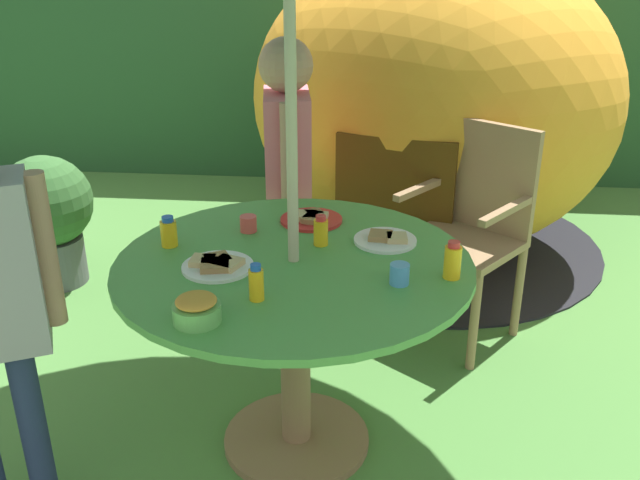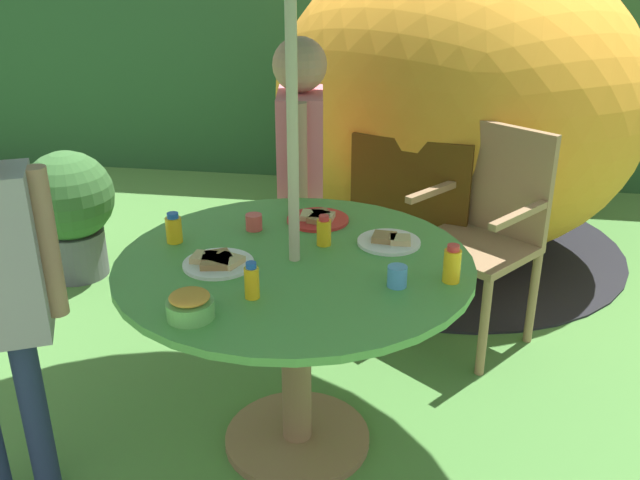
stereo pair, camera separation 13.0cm
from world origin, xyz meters
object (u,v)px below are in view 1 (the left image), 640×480
(wooden_chair, at_px, (472,220))
(juice_bottle_center_front, at_px, (321,231))
(plate_near_right, at_px, (386,239))
(child_in_pink_shirt, at_px, (288,152))
(potted_plant, at_px, (47,213))
(snack_bowl, at_px, (197,309))
(garden_table, at_px, (295,310))
(plate_back_edge, at_px, (311,218))
(cup_near, at_px, (248,224))
(juice_bottle_near_left, at_px, (453,261))
(juice_bottle_far_right, at_px, (169,232))
(dome_tent, at_px, (431,103))
(cup_far, at_px, (400,274))
(juice_bottle_center_back, at_px, (256,283))
(plate_far_left, at_px, (217,265))

(wooden_chair, bearing_deg, juice_bottle_center_front, -91.23)
(plate_near_right, bearing_deg, child_in_pink_shirt, 122.98)
(potted_plant, bearing_deg, snack_bowl, -52.18)
(garden_table, xyz_separation_m, child_in_pink_shirt, (-0.14, 0.86, 0.31))
(child_in_pink_shirt, relative_size, plate_back_edge, 5.83)
(plate_back_edge, distance_m, cup_near, 0.25)
(potted_plant, distance_m, juice_bottle_near_left, 2.39)
(potted_plant, relative_size, plate_near_right, 3.21)
(juice_bottle_near_left, relative_size, juice_bottle_center_front, 1.13)
(juice_bottle_near_left, xyz_separation_m, juice_bottle_far_right, (-0.95, 0.16, -0.01))
(dome_tent, distance_m, potted_plant, 2.19)
(juice_bottle_far_right, bearing_deg, plate_back_edge, 30.05)
(juice_bottle_far_right, relative_size, juice_bottle_center_front, 1.00)
(snack_bowl, bearing_deg, juice_bottle_far_right, 114.51)
(juice_bottle_far_right, height_order, cup_far, juice_bottle_far_right)
(garden_table, xyz_separation_m, wooden_chair, (0.69, 0.91, -0.00))
(dome_tent, bearing_deg, snack_bowl, -93.78)
(juice_bottle_center_front, height_order, juice_bottle_center_back, juice_bottle_center_back)
(plate_far_left, height_order, juice_bottle_near_left, juice_bottle_near_left)
(snack_bowl, height_order, juice_bottle_far_right, juice_bottle_far_right)
(snack_bowl, height_order, plate_back_edge, snack_bowl)
(dome_tent, relative_size, juice_bottle_near_left, 20.91)
(child_in_pink_shirt, distance_m, cup_near, 0.63)
(child_in_pink_shirt, height_order, juice_bottle_near_left, child_in_pink_shirt)
(plate_back_edge, xyz_separation_m, juice_bottle_center_front, (0.06, -0.21, 0.04))
(plate_back_edge, xyz_separation_m, juice_bottle_center_back, (-0.10, -0.63, 0.04))
(dome_tent, bearing_deg, juice_bottle_center_back, -91.49)
(juice_bottle_near_left, bearing_deg, plate_near_right, 128.64)
(garden_table, xyz_separation_m, plate_near_right, (0.30, 0.18, 0.20))
(potted_plant, xyz_separation_m, juice_bottle_far_right, (1.02, -1.11, 0.40))
(child_in_pink_shirt, relative_size, plate_near_right, 6.16)
(plate_near_right, xyz_separation_m, juice_bottle_center_back, (-0.38, -0.46, 0.04))
(dome_tent, xyz_separation_m, juice_bottle_center_back, (-0.62, -2.20, -0.06))
(juice_bottle_center_front, xyz_separation_m, cup_far, (0.27, -0.27, -0.02))
(child_in_pink_shirt, relative_size, plate_far_left, 5.86)
(dome_tent, xyz_separation_m, juice_bottle_center_front, (-0.46, -1.78, -0.07))
(child_in_pink_shirt, relative_size, cup_near, 22.42)
(wooden_chair, distance_m, snack_bowl, 1.62)
(plate_near_right, xyz_separation_m, cup_near, (-0.50, 0.05, 0.02))
(juice_bottle_far_right, relative_size, cup_far, 1.64)
(dome_tent, xyz_separation_m, juice_bottle_near_left, (-0.03, -2.00, -0.06))
(wooden_chair, distance_m, dome_tent, 1.07)
(plate_near_right, height_order, plate_back_edge, same)
(plate_near_right, distance_m, juice_bottle_center_front, 0.23)
(child_in_pink_shirt, relative_size, juice_bottle_far_right, 12.53)
(wooden_chair, bearing_deg, cup_near, -105.35)
(juice_bottle_near_left, bearing_deg, garden_table, 171.09)
(dome_tent, relative_size, plate_back_edge, 11.04)
(child_in_pink_shirt, bearing_deg, juice_bottle_near_left, 25.57)
(garden_table, height_order, cup_far, cup_far)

